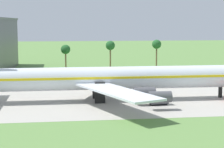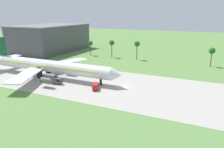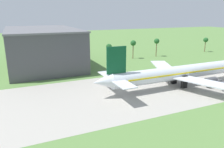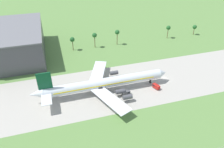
{
  "view_description": "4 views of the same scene",
  "coord_description": "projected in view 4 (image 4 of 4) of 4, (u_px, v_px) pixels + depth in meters",
  "views": [
    {
      "loc": [
        -51.69,
        -100.07,
        19.53
      ],
      "look_at": [
        -38.65,
        -1.99,
        6.59
      ],
      "focal_mm": 65.0,
      "sensor_mm": 36.0,
      "label": 1
    },
    {
      "loc": [
        31.85,
        -81.34,
        30.44
      ],
      "look_at": [
        -5.18,
        -1.99,
        5.59
      ],
      "focal_mm": 35.0,
      "sensor_mm": 36.0,
      "label": 2
    },
    {
      "loc": [
        -101.95,
        -68.87,
        28.85
      ],
      "look_at": [
        -72.12,
        -1.99,
        8.41
      ],
      "focal_mm": 35.0,
      "sensor_mm": 36.0,
      "label": 3
    },
    {
      "loc": [
        -63.21,
        -98.59,
        76.74
      ],
      "look_at": [
        -32.51,
        5.0,
        6.0
      ],
      "focal_mm": 35.0,
      "sensor_mm": 36.0,
      "label": 4
    }
  ],
  "objects": [
    {
      "name": "ground_plane",
      "position": [
        164.0,
        78.0,
        136.15
      ],
      "size": [
        600.0,
        600.0,
        0.0
      ],
      "primitive_type": "plane",
      "color": "#5B8442"
    },
    {
      "name": "baggage_tug",
      "position": [
        126.0,
        93.0,
        121.35
      ],
      "size": [
        4.7,
        2.59,
        2.73
      ],
      "color": "black",
      "rests_on": "ground_plane"
    },
    {
      "name": "fuel_truck",
      "position": [
        156.0,
        86.0,
        126.58
      ],
      "size": [
        3.46,
        4.93,
        2.58
      ],
      "color": "black",
      "rests_on": "ground_plane"
    },
    {
      "name": "terminal_building",
      "position": [
        17.0,
        42.0,
        156.46
      ],
      "size": [
        36.72,
        61.2,
        20.8
      ],
      "color": "#47474C",
      "rests_on": "ground_plane"
    },
    {
      "name": "palm_tree_row",
      "position": [
        132.0,
        32.0,
        174.78
      ],
      "size": [
        109.87,
        3.6,
        12.37
      ],
      "color": "brown",
      "rests_on": "ground_plane"
    },
    {
      "name": "jet_airliner",
      "position": [
        103.0,
        83.0,
        122.02
      ],
      "size": [
        78.47,
        53.71,
        17.97
      ],
      "color": "silver",
      "rests_on": "ground_plane"
    },
    {
      "name": "taxiway_strip",
      "position": [
        164.0,
        78.0,
        136.14
      ],
      "size": [
        320.0,
        44.0,
        0.02
      ],
      "color": "#A8A399",
      "rests_on": "ground_plane"
    }
  ]
}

